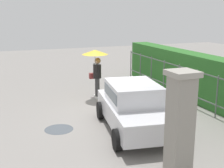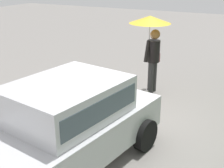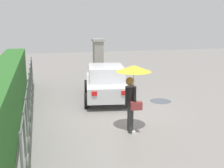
# 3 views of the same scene
# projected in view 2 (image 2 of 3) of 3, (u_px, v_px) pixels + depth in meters

# --- Properties ---
(ground_plane) EXTENTS (40.00, 40.00, 0.00)m
(ground_plane) POSITION_uv_depth(u_px,v_px,m) (108.00, 128.00, 6.44)
(ground_plane) COLOR gray
(car) EXTENTS (3.92, 2.32, 1.48)m
(car) POSITION_uv_depth(u_px,v_px,m) (65.00, 122.00, 4.96)
(car) COLOR silver
(car) RESTS_ON ground
(pedestrian) EXTENTS (1.07, 1.07, 2.07)m
(pedestrian) POSITION_uv_depth(u_px,v_px,m) (151.00, 35.00, 7.83)
(pedestrian) COLOR #333333
(pedestrian) RESTS_ON ground
(puddle_near) EXTENTS (0.91, 0.91, 0.00)m
(puddle_near) POSITION_uv_depth(u_px,v_px,m) (11.00, 117.00, 6.90)
(puddle_near) COLOR #4C545B
(puddle_near) RESTS_ON ground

